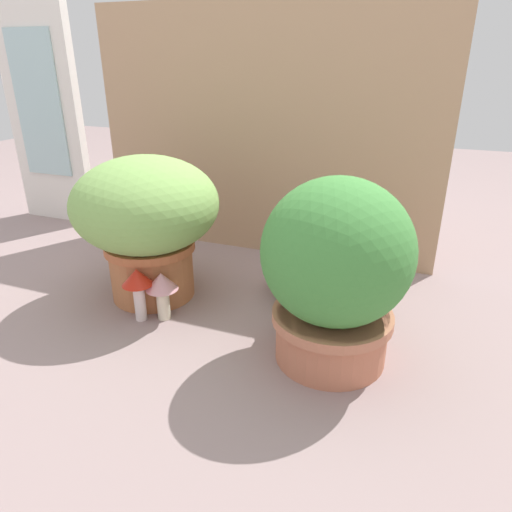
{
  "coord_description": "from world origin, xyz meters",
  "views": [
    {
      "loc": [
        0.53,
        -1.04,
        0.68
      ],
      "look_at": [
        0.12,
        0.03,
        0.18
      ],
      "focal_mm": 32.43,
      "sensor_mm": 36.0,
      "label": 1
    }
  ],
  "objects_px": {
    "grass_planter": "(147,217)",
    "leafy_planter": "(336,270)",
    "mushroom_ornament_pink": "(162,287)",
    "cat": "(306,264)",
    "mushroom_ornament_red": "(138,283)"
  },
  "relations": [
    {
      "from": "leafy_planter",
      "to": "mushroom_ornament_pink",
      "type": "distance_m",
      "value": 0.49
    },
    {
      "from": "grass_planter",
      "to": "mushroom_ornament_red",
      "type": "height_order",
      "value": "grass_planter"
    },
    {
      "from": "leafy_planter",
      "to": "cat",
      "type": "height_order",
      "value": "leafy_planter"
    },
    {
      "from": "cat",
      "to": "mushroom_ornament_pink",
      "type": "bearing_deg",
      "value": -145.66
    },
    {
      "from": "grass_planter",
      "to": "mushroom_ornament_red",
      "type": "distance_m",
      "value": 0.2
    },
    {
      "from": "grass_planter",
      "to": "mushroom_ornament_pink",
      "type": "distance_m",
      "value": 0.22
    },
    {
      "from": "grass_planter",
      "to": "mushroom_ornament_red",
      "type": "bearing_deg",
      "value": -71.39
    },
    {
      "from": "leafy_planter",
      "to": "mushroom_ornament_pink",
      "type": "xyz_separation_m",
      "value": [
        -0.47,
        0.01,
        -0.14
      ]
    },
    {
      "from": "cat",
      "to": "mushroom_ornament_red",
      "type": "xyz_separation_m",
      "value": [
        -0.4,
        -0.26,
        -0.01
      ]
    },
    {
      "from": "grass_planter",
      "to": "mushroom_ornament_pink",
      "type": "bearing_deg",
      "value": -47.13
    },
    {
      "from": "leafy_planter",
      "to": "cat",
      "type": "relative_size",
      "value": 1.38
    },
    {
      "from": "cat",
      "to": "mushroom_ornament_red",
      "type": "relative_size",
      "value": 2.1
    },
    {
      "from": "mushroom_ornament_pink",
      "to": "grass_planter",
      "type": "bearing_deg",
      "value": 132.87
    },
    {
      "from": "grass_planter",
      "to": "mushroom_ornament_pink",
      "type": "xyz_separation_m",
      "value": [
        0.1,
        -0.11,
        -0.15
      ]
    },
    {
      "from": "grass_planter",
      "to": "leafy_planter",
      "type": "xyz_separation_m",
      "value": [
        0.58,
        -0.13,
        -0.02
      ]
    }
  ]
}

